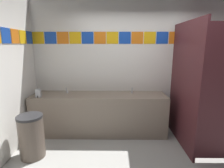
% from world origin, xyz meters
% --- Properties ---
extents(wall_back, '(4.38, 0.09, 2.85)m').
position_xyz_m(wall_back, '(0.00, 1.50, 1.43)').
color(wall_back, white).
rests_on(wall_back, ground_plane).
extents(vanity_counter, '(2.71, 0.62, 0.83)m').
position_xyz_m(vanity_counter, '(-0.78, 1.15, 0.42)').
color(vanity_counter, gray).
rests_on(vanity_counter, ground_plane).
extents(faucet_left, '(0.04, 0.10, 0.14)m').
position_xyz_m(faucet_left, '(-1.46, 1.24, 0.88)').
color(faucet_left, silver).
rests_on(faucet_left, vanity_counter).
extents(faucet_right, '(0.04, 0.10, 0.14)m').
position_xyz_m(faucet_right, '(-0.10, 1.24, 0.88)').
color(faucet_right, silver).
rests_on(faucet_right, vanity_counter).
extents(soap_dispenser, '(0.09, 0.09, 0.16)m').
position_xyz_m(soap_dispenser, '(-1.94, 0.96, 0.91)').
color(soap_dispenser, '#B7BABF').
rests_on(soap_dispenser, vanity_counter).
extents(stall_divider, '(0.92, 1.32, 2.22)m').
position_xyz_m(stall_divider, '(0.95, 0.55, 1.11)').
color(stall_divider, '#471E23').
rests_on(stall_divider, ground_plane).
extents(toilet, '(0.39, 0.49, 0.74)m').
position_xyz_m(toilet, '(1.40, 1.00, 0.30)').
color(toilet, white).
rests_on(toilet, ground_plane).
extents(trash_bin, '(0.40, 0.40, 0.72)m').
position_xyz_m(trash_bin, '(-1.83, 0.29, 0.36)').
color(trash_bin, brown).
rests_on(trash_bin, ground_plane).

